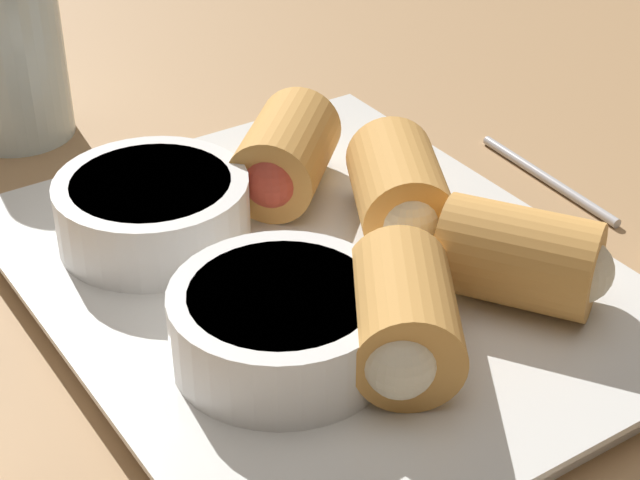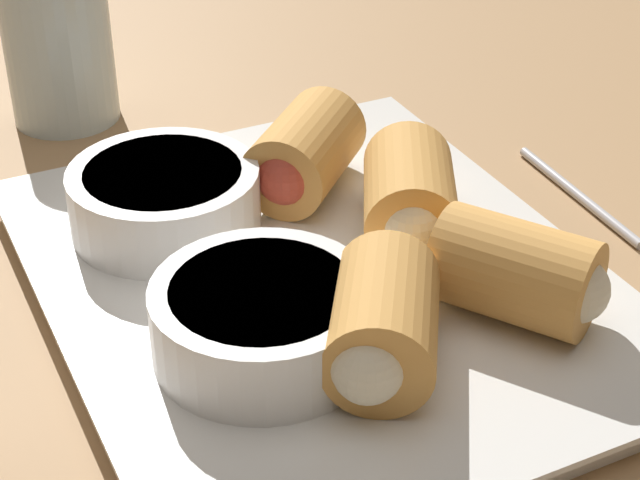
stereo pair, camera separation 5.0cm
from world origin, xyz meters
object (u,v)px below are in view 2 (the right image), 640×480
at_px(serving_plate, 320,286).
at_px(dipping_bowl_near, 263,318).
at_px(dipping_bowl_far, 165,197).
at_px(drinking_glass, 56,29).

xyz_separation_m(serving_plate, dipping_bowl_near, (-0.04, 0.04, 0.02)).
distance_m(serving_plate, dipping_bowl_near, 0.06).
height_order(dipping_bowl_near, dipping_bowl_far, same).
bearing_deg(drinking_glass, dipping_bowl_near, -178.05).
distance_m(dipping_bowl_near, dipping_bowl_far, 0.10).
bearing_deg(dipping_bowl_near, drinking_glass, 1.95).
height_order(dipping_bowl_far, drinking_glass, drinking_glass).
height_order(serving_plate, drinking_glass, drinking_glass).
bearing_deg(dipping_bowl_near, dipping_bowl_far, 2.23).
xyz_separation_m(serving_plate, dipping_bowl_far, (0.06, 0.05, 0.02)).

